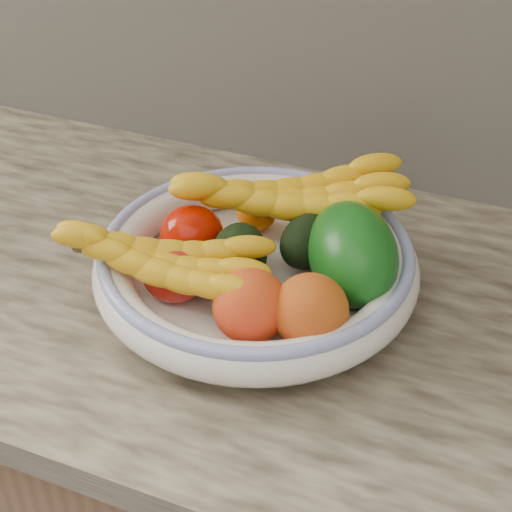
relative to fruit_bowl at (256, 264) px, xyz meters
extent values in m
cube|color=brown|center=(0.00, 0.02, -0.52)|extent=(2.40, 0.62, 0.86)
cube|color=tan|center=(0.00, 0.02, -0.07)|extent=(2.44, 0.66, 0.04)
cube|color=beige|center=(0.00, 0.33, 0.20)|extent=(2.40, 0.02, 0.50)
cylinder|color=white|center=(0.00, 0.00, -0.04)|extent=(0.13, 0.13, 0.02)
cylinder|color=white|center=(0.00, 0.00, -0.03)|extent=(0.32, 0.32, 0.01)
torus|color=white|center=(0.00, 0.00, 0.00)|extent=(0.39, 0.39, 0.05)
torus|color=#3C4BAA|center=(0.00, 0.00, 0.02)|extent=(0.37, 0.37, 0.02)
ellipsoid|color=orange|center=(-0.04, 0.10, 0.01)|extent=(0.06, 0.06, 0.05)
ellipsoid|color=#E44E04|center=(0.04, 0.11, 0.01)|extent=(0.07, 0.07, 0.05)
ellipsoid|color=#C21100|center=(-0.09, 0.01, 0.01)|extent=(0.10, 0.10, 0.07)
ellipsoid|color=red|center=(-0.07, -0.07, 0.01)|extent=(0.10, 0.10, 0.07)
ellipsoid|color=black|center=(-0.02, -0.01, 0.02)|extent=(0.09, 0.11, 0.07)
ellipsoid|color=black|center=(0.05, 0.05, 0.02)|extent=(0.08, 0.11, 0.07)
ellipsoid|color=#0E4F10|center=(0.11, 0.03, 0.03)|extent=(0.19, 0.20, 0.14)
ellipsoid|color=orange|center=(0.03, -0.09, 0.02)|extent=(0.09, 0.09, 0.08)
ellipsoid|color=orange|center=(0.10, -0.08, 0.02)|extent=(0.11, 0.11, 0.08)
camera|label=1|loc=(0.28, -0.69, 0.57)|focal=55.00mm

